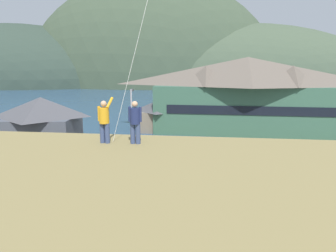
{
  "coord_description": "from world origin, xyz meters",
  "views": [
    {
      "loc": [
        3.32,
        -18.99,
        8.75
      ],
      "look_at": [
        -0.04,
        9.0,
        3.1
      ],
      "focal_mm": 32.29,
      "sensor_mm": 36.0,
      "label": 1
    }
  ],
  "objects_px": {
    "harbor_lodge": "(247,93)",
    "parked_car_front_row_silver": "(213,184)",
    "parked_car_front_row_red": "(28,176)",
    "parked_car_lone_by_shed": "(258,160)",
    "storage_shed_waterside": "(160,115)",
    "person_kite_flyer": "(104,120)",
    "wharf_dock": "(192,115)",
    "parked_car_corner_spot": "(188,157)",
    "moored_boat_wharfside": "(172,113)",
    "parked_car_mid_row_center": "(291,187)",
    "parking_light_pole": "(132,115)",
    "parked_car_back_row_left": "(102,155)",
    "person_companion": "(135,121)",
    "storage_shed_near_lot": "(43,126)",
    "moored_boat_outer_mooring": "(214,112)",
    "parked_car_back_row_right": "(109,179)"
  },
  "relations": [
    {
      "from": "harbor_lodge",
      "to": "parked_car_front_row_silver",
      "type": "xyz_separation_m",
      "value": [
        -4.86,
        -21.9,
        -4.15
      ]
    },
    {
      "from": "parked_car_front_row_red",
      "to": "parked_car_front_row_silver",
      "type": "bearing_deg",
      "value": 0.23
    },
    {
      "from": "parked_car_lone_by_shed",
      "to": "parked_car_front_row_red",
      "type": "bearing_deg",
      "value": -161.7
    },
    {
      "from": "storage_shed_waterside",
      "to": "person_kite_flyer",
      "type": "distance_m",
      "value": 28.64
    },
    {
      "from": "wharf_dock",
      "to": "parked_car_corner_spot",
      "type": "bearing_deg",
      "value": -88.47
    },
    {
      "from": "wharf_dock",
      "to": "moored_boat_wharfside",
      "type": "height_order",
      "value": "moored_boat_wharfside"
    },
    {
      "from": "parked_car_mid_row_center",
      "to": "parking_light_pole",
      "type": "height_order",
      "value": "parking_light_pole"
    },
    {
      "from": "storage_shed_waterside",
      "to": "harbor_lodge",
      "type": "bearing_deg",
      "value": 5.42
    },
    {
      "from": "harbor_lodge",
      "to": "parked_car_back_row_left",
      "type": "height_order",
      "value": "harbor_lodge"
    },
    {
      "from": "parked_car_back_row_left",
      "to": "person_companion",
      "type": "bearing_deg",
      "value": -64.98
    },
    {
      "from": "harbor_lodge",
      "to": "storage_shed_near_lot",
      "type": "bearing_deg",
      "value": -147.08
    },
    {
      "from": "storage_shed_waterside",
      "to": "parked_car_corner_spot",
      "type": "xyz_separation_m",
      "value": [
        4.58,
        -15.13,
        -1.16
      ]
    },
    {
      "from": "storage_shed_waterside",
      "to": "person_companion",
      "type": "relative_size",
      "value": 3.13
    },
    {
      "from": "storage_shed_near_lot",
      "to": "wharf_dock",
      "type": "distance_m",
      "value": 28.4
    },
    {
      "from": "storage_shed_waterside",
      "to": "parking_light_pole",
      "type": "xyz_separation_m",
      "value": [
        -1.44,
        -10.32,
        1.56
      ]
    },
    {
      "from": "parked_car_front_row_red",
      "to": "parking_light_pole",
      "type": "bearing_deg",
      "value": 64.37
    },
    {
      "from": "parked_car_front_row_silver",
      "to": "parking_light_pole",
      "type": "xyz_separation_m",
      "value": [
        -7.95,
        10.5,
        2.73
      ]
    },
    {
      "from": "harbor_lodge",
      "to": "parked_car_back_row_left",
      "type": "distance_m",
      "value": 22.19
    },
    {
      "from": "wharf_dock",
      "to": "moored_boat_outer_mooring",
      "type": "relative_size",
      "value": 1.4
    },
    {
      "from": "parked_car_mid_row_center",
      "to": "parking_light_pole",
      "type": "xyz_separation_m",
      "value": [
        -12.95,
        10.49,
        2.73
      ]
    },
    {
      "from": "parked_car_back_row_left",
      "to": "moored_boat_wharfside",
      "type": "bearing_deg",
      "value": 83.03
    },
    {
      "from": "wharf_dock",
      "to": "parked_car_lone_by_shed",
      "type": "bearing_deg",
      "value": -76.57
    },
    {
      "from": "parked_car_back_row_left",
      "to": "parked_car_front_row_silver",
      "type": "bearing_deg",
      "value": -29.95
    },
    {
      "from": "parked_car_corner_spot",
      "to": "parked_car_front_row_silver",
      "type": "bearing_deg",
      "value": -71.22
    },
    {
      "from": "moored_boat_wharfside",
      "to": "person_companion",
      "type": "xyz_separation_m",
      "value": [
        2.76,
        -39.2,
        5.85
      ]
    },
    {
      "from": "moored_boat_wharfside",
      "to": "parked_car_corner_spot",
      "type": "height_order",
      "value": "moored_boat_wharfside"
    },
    {
      "from": "parked_car_corner_spot",
      "to": "parked_car_front_row_silver",
      "type": "distance_m",
      "value": 6.01
    },
    {
      "from": "parked_car_mid_row_center",
      "to": "parked_car_front_row_red",
      "type": "height_order",
      "value": "same"
    },
    {
      "from": "wharf_dock",
      "to": "parked_car_lone_by_shed",
      "type": "distance_m",
      "value": 28.19
    },
    {
      "from": "moored_boat_outer_mooring",
      "to": "person_companion",
      "type": "relative_size",
      "value": 4.86
    },
    {
      "from": "person_kite_flyer",
      "to": "storage_shed_near_lot",
      "type": "bearing_deg",
      "value": 126.69
    },
    {
      "from": "parked_car_front_row_silver",
      "to": "parked_car_front_row_red",
      "type": "relative_size",
      "value": 1.02
    },
    {
      "from": "storage_shed_waterside",
      "to": "moored_boat_wharfside",
      "type": "xyz_separation_m",
      "value": [
        0.33,
        10.99,
        -1.51
      ]
    },
    {
      "from": "harbor_lodge",
      "to": "storage_shed_waterside",
      "type": "xyz_separation_m",
      "value": [
        -11.38,
        -1.08,
        -2.99
      ]
    },
    {
      "from": "parked_car_lone_by_shed",
      "to": "parking_light_pole",
      "type": "bearing_deg",
      "value": 157.24
    },
    {
      "from": "parked_car_lone_by_shed",
      "to": "parked_car_corner_spot",
      "type": "bearing_deg",
      "value": 178.45
    },
    {
      "from": "parked_car_lone_by_shed",
      "to": "parking_light_pole",
      "type": "distance_m",
      "value": 13.12
    },
    {
      "from": "moored_boat_outer_mooring",
      "to": "parked_car_mid_row_center",
      "type": "height_order",
      "value": "moored_boat_outer_mooring"
    },
    {
      "from": "storage_shed_waterside",
      "to": "parked_car_back_row_right",
      "type": "bearing_deg",
      "value": -91.64
    },
    {
      "from": "harbor_lodge",
      "to": "parked_car_corner_spot",
      "type": "distance_m",
      "value": 18.06
    },
    {
      "from": "wharf_dock",
      "to": "person_kite_flyer",
      "type": "bearing_deg",
      "value": -92.87
    },
    {
      "from": "parked_car_back_row_left",
      "to": "parked_car_back_row_right",
      "type": "distance_m",
      "value": 5.86
    },
    {
      "from": "parked_car_corner_spot",
      "to": "parked_car_front_row_red",
      "type": "relative_size",
      "value": 1.01
    },
    {
      "from": "harbor_lodge",
      "to": "parking_light_pole",
      "type": "distance_m",
      "value": 17.21
    },
    {
      "from": "parked_car_mid_row_center",
      "to": "storage_shed_near_lot",
      "type": "bearing_deg",
      "value": 159.03
    },
    {
      "from": "parked_car_lone_by_shed",
      "to": "parking_light_pole",
      "type": "height_order",
      "value": "parking_light_pole"
    },
    {
      "from": "parked_car_back_row_right",
      "to": "moored_boat_wharfside",
      "type": "bearing_deg",
      "value": 88.33
    },
    {
      "from": "storage_shed_waterside",
      "to": "wharf_dock",
      "type": "relative_size",
      "value": 0.46
    },
    {
      "from": "storage_shed_near_lot",
      "to": "moored_boat_wharfside",
      "type": "distance_m",
      "value": 25.81
    },
    {
      "from": "storage_shed_near_lot",
      "to": "moored_boat_wharfside",
      "type": "bearing_deg",
      "value": 66.77
    }
  ]
}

